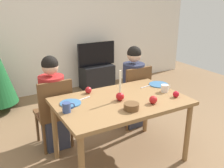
# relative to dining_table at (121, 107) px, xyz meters

# --- Properties ---
(ground_plane) EXTENTS (7.68, 7.68, 0.00)m
(ground_plane) POSITION_rel_dining_table_xyz_m (0.00, 0.00, -0.67)
(ground_plane) COLOR brown
(back_wall) EXTENTS (6.40, 0.10, 2.60)m
(back_wall) POSITION_rel_dining_table_xyz_m (0.00, 2.60, 0.63)
(back_wall) COLOR silver
(back_wall) RESTS_ON ground
(dining_table) EXTENTS (1.40, 0.90, 0.75)m
(dining_table) POSITION_rel_dining_table_xyz_m (0.00, 0.00, 0.00)
(dining_table) COLOR olive
(dining_table) RESTS_ON ground
(chair_left) EXTENTS (0.40, 0.40, 0.90)m
(chair_left) POSITION_rel_dining_table_xyz_m (-0.57, 0.61, -0.15)
(chair_left) COLOR brown
(chair_left) RESTS_ON ground
(chair_right) EXTENTS (0.40, 0.40, 0.90)m
(chair_right) POSITION_rel_dining_table_xyz_m (0.59, 0.61, -0.15)
(chair_right) COLOR brown
(chair_right) RESTS_ON ground
(person_left_child) EXTENTS (0.30, 0.30, 1.17)m
(person_left_child) POSITION_rel_dining_table_xyz_m (-0.57, 0.64, -0.10)
(person_left_child) COLOR #33384C
(person_left_child) RESTS_ON ground
(person_right_child) EXTENTS (0.30, 0.30, 1.17)m
(person_right_child) POSITION_rel_dining_table_xyz_m (0.59, 0.64, -0.10)
(person_right_child) COLOR #33384C
(person_right_child) RESTS_ON ground
(tv_stand) EXTENTS (0.64, 0.40, 0.48)m
(tv_stand) POSITION_rel_dining_table_xyz_m (0.83, 2.30, -0.43)
(tv_stand) COLOR black
(tv_stand) RESTS_ON ground
(tv) EXTENTS (0.79, 0.05, 0.46)m
(tv) POSITION_rel_dining_table_xyz_m (0.83, 2.30, 0.04)
(tv) COLOR black
(tv) RESTS_ON tv_stand
(candle_centerpiece) EXTENTS (0.09, 0.09, 0.33)m
(candle_centerpiece) POSITION_rel_dining_table_xyz_m (-0.02, -0.01, 0.15)
(candle_centerpiece) COLOR red
(candle_centerpiece) RESTS_ON dining_table
(plate_left) EXTENTS (0.22, 0.22, 0.01)m
(plate_left) POSITION_rel_dining_table_xyz_m (-0.51, 0.17, 0.09)
(plate_left) COLOR teal
(plate_left) RESTS_ON dining_table
(plate_right) EXTENTS (0.24, 0.24, 0.01)m
(plate_right) POSITION_rel_dining_table_xyz_m (0.66, 0.18, 0.09)
(plate_right) COLOR teal
(plate_right) RESTS_ON dining_table
(mug_left) EXTENTS (0.13, 0.08, 0.10)m
(mug_left) POSITION_rel_dining_table_xyz_m (-0.61, 0.00, 0.13)
(mug_left) COLOR #33477F
(mug_left) RESTS_ON dining_table
(mug_right) EXTENTS (0.13, 0.09, 0.09)m
(mug_right) POSITION_rel_dining_table_xyz_m (0.57, -0.04, 0.13)
(mug_right) COLOR silver
(mug_right) RESTS_ON dining_table
(fork_left) EXTENTS (0.18, 0.06, 0.01)m
(fork_left) POSITION_rel_dining_table_xyz_m (-0.34, 0.22, 0.09)
(fork_left) COLOR silver
(fork_left) RESTS_ON dining_table
(fork_right) EXTENTS (0.18, 0.04, 0.01)m
(fork_right) POSITION_rel_dining_table_xyz_m (0.49, 0.20, 0.09)
(fork_right) COLOR silver
(fork_right) RESTS_ON dining_table
(bowl_walnuts) EXTENTS (0.15, 0.15, 0.07)m
(bowl_walnuts) POSITION_rel_dining_table_xyz_m (-0.04, -0.26, 0.12)
(bowl_walnuts) COLOR brown
(bowl_walnuts) RESTS_ON dining_table
(apple_near_candle) EXTENTS (0.08, 0.08, 0.08)m
(apple_near_candle) POSITION_rel_dining_table_xyz_m (-0.23, 0.35, 0.12)
(apple_near_candle) COLOR #AC1A1E
(apple_near_candle) RESTS_ON dining_table
(apple_by_left_plate) EXTENTS (0.09, 0.09, 0.09)m
(apple_by_left_plate) POSITION_rel_dining_table_xyz_m (0.24, -0.25, 0.13)
(apple_by_left_plate) COLOR red
(apple_by_left_plate) RESTS_ON dining_table
(apple_by_right_mug) EXTENTS (0.07, 0.07, 0.07)m
(apple_by_right_mug) POSITION_rel_dining_table_xyz_m (0.57, -0.23, 0.12)
(apple_by_right_mug) COLOR red
(apple_by_right_mug) RESTS_ON dining_table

